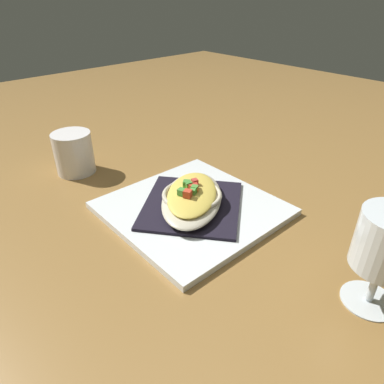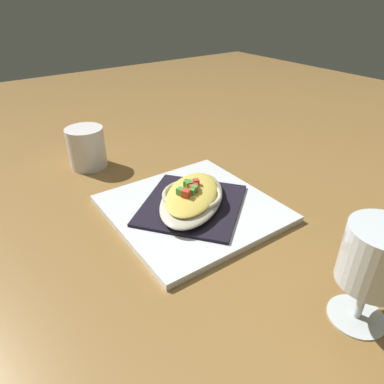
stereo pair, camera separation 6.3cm
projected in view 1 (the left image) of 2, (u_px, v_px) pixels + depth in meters
ground_plane at (192, 211)px, 0.65m from camera, size 2.60×2.60×0.00m
square_plate at (192, 209)px, 0.65m from camera, size 0.29×0.29×0.01m
folded_napkin at (192, 205)px, 0.64m from camera, size 0.25×0.25×0.01m
gratin_dish at (192, 196)px, 0.63m from camera, size 0.22×0.21×0.04m
coffee_mug at (74, 155)px, 0.77m from camera, size 0.08×0.12×0.09m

